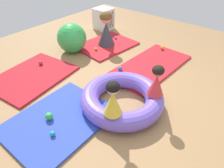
% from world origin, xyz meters
% --- Properties ---
extents(ground_plane, '(8.00, 8.00, 0.00)m').
position_xyz_m(ground_plane, '(0.00, 0.00, 0.00)').
color(ground_plane, '#9E7549').
extents(gym_mat_far_left, '(1.45, 1.14, 0.04)m').
position_xyz_m(gym_mat_far_left, '(-0.99, 0.52, 0.02)').
color(gym_mat_far_left, '#2D47B7').
rests_on(gym_mat_far_left, ground).
extents(gym_mat_near_left, '(1.55, 1.27, 0.04)m').
position_xyz_m(gym_mat_near_left, '(-0.58, 1.80, 0.02)').
color(gym_mat_near_left, '#B21923').
rests_on(gym_mat_near_left, ground).
extents(gym_mat_near_right, '(1.85, 0.98, 0.04)m').
position_xyz_m(gym_mat_near_right, '(1.14, 0.29, 0.02)').
color(gym_mat_near_right, red).
rests_on(gym_mat_near_right, ground).
extents(gym_mat_center_rear, '(1.41, 1.13, 0.04)m').
position_xyz_m(gym_mat_center_rear, '(1.30, 1.60, 0.02)').
color(gym_mat_center_rear, red).
rests_on(gym_mat_center_rear, ground).
extents(inflatable_cushion, '(1.27, 1.27, 0.28)m').
position_xyz_m(inflatable_cushion, '(-0.14, 0.03, 0.14)').
color(inflatable_cushion, '#7056D1').
rests_on(inflatable_cushion, ground).
extents(child_in_yellow, '(0.25, 0.25, 0.49)m').
position_xyz_m(child_in_yellow, '(-0.58, -0.15, 0.52)').
color(child_in_yellow, yellow).
rests_on(child_in_yellow, inflatable_cushion).
extents(child_in_red, '(0.31, 0.31, 0.47)m').
position_xyz_m(child_in_red, '(0.11, -0.37, 0.51)').
color(child_in_red, red).
rests_on(child_in_red, inflatable_cushion).
extents(adult_seated, '(0.44, 0.44, 0.77)m').
position_xyz_m(adult_seated, '(1.30, 1.60, 0.41)').
color(adult_seated, '#383842').
rests_on(adult_seated, gym_mat_center_rear).
extents(play_ball_teal, '(0.07, 0.07, 0.07)m').
position_xyz_m(play_ball_teal, '(-1.22, 0.34, 0.07)').
color(play_ball_teal, teal).
rests_on(play_ball_teal, gym_mat_far_left).
extents(play_ball_pink, '(0.07, 0.07, 0.07)m').
position_xyz_m(play_ball_pink, '(1.69, 1.63, 0.07)').
color(play_ball_pink, pink).
rests_on(play_ball_pink, gym_mat_center_rear).
extents(play_ball_red, '(0.08, 0.08, 0.08)m').
position_xyz_m(play_ball_red, '(-0.25, 2.00, 0.08)').
color(play_ball_red, red).
rests_on(play_ball_red, gym_mat_near_left).
extents(play_ball_yellow, '(0.06, 0.06, 0.06)m').
position_xyz_m(play_ball_yellow, '(0.92, 1.58, 0.07)').
color(play_ball_yellow, yellow).
rests_on(play_ball_yellow, gym_mat_center_rear).
extents(play_ball_orange, '(0.08, 0.08, 0.08)m').
position_xyz_m(play_ball_orange, '(1.90, 0.44, 0.08)').
color(play_ball_orange, orange).
rests_on(play_ball_orange, gym_mat_near_right).
extents(play_ball_blue, '(0.09, 0.09, 0.09)m').
position_xyz_m(play_ball_blue, '(0.59, 0.63, 0.08)').
color(play_ball_blue, blue).
rests_on(play_ball_blue, gym_mat_near_right).
extents(play_ball_green, '(0.11, 0.11, 0.11)m').
position_xyz_m(play_ball_green, '(-1.07, 0.62, 0.09)').
color(play_ball_green, green).
rests_on(play_ball_green, gym_mat_far_left).
extents(exercise_ball_large, '(0.64, 0.64, 0.64)m').
position_xyz_m(exercise_ball_large, '(0.61, 1.99, 0.32)').
color(exercise_ball_large, green).
rests_on(exercise_ball_large, ground).
extents(storage_cube, '(0.44, 0.44, 0.56)m').
position_xyz_m(storage_cube, '(2.09, 2.35, 0.28)').
color(storage_cube, white).
rests_on(storage_cube, ground).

